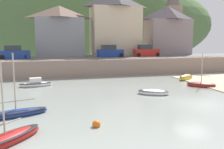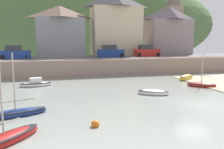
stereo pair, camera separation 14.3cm
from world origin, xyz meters
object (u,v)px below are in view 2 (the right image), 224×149
object	(u,v)px
parked_car_end_of_row	(147,51)
parked_car_by_wall	(110,52)
parked_car_near_slipway	(15,53)
motorboat_with_cabin	(36,84)
sailboat_blue_trim	(16,113)
dinghy_open_wooden	(201,85)
sailboat_nearest_shore	(4,139)
rowboat_small_beached	(153,92)
church_with_spire	(174,16)
waterfront_building_right	(168,30)
waterfront_building_left	(60,31)
mooring_buoy	(95,124)
fishing_boat_green	(186,78)
waterfront_building_centre	(116,24)

from	to	relation	value
parked_car_end_of_row	parked_car_by_wall	bearing A→B (deg)	-178.89
parked_car_near_slipway	motorboat_with_cabin	bearing A→B (deg)	-69.77
motorboat_with_cabin	sailboat_blue_trim	xyz separation A→B (m)	(-0.82, -10.84, -0.05)
dinghy_open_wooden	sailboat_nearest_shore	size ratio (longest dim) A/B	0.90
dinghy_open_wooden	rowboat_small_beached	distance (m)	7.07
rowboat_small_beached	parked_car_near_slipway	distance (m)	22.32
church_with_spire	rowboat_small_beached	world-z (taller)	church_with_spire
waterfront_building_right	sailboat_nearest_shore	world-z (taller)	waterfront_building_right
parked_car_end_of_row	sailboat_blue_trim	bearing A→B (deg)	-130.04
waterfront_building_left	parked_car_end_of_row	world-z (taller)	waterfront_building_left
motorboat_with_cabin	waterfront_building_left	bearing A→B (deg)	68.23
waterfront_building_right	rowboat_small_beached	size ratio (longest dim) A/B	2.74
sailboat_blue_trim	mooring_buoy	distance (m)	5.94
motorboat_with_cabin	sailboat_nearest_shore	size ratio (longest dim) A/B	0.86
parked_car_near_slipway	parked_car_by_wall	xyz separation A→B (m)	(14.30, 0.00, 0.00)
rowboat_small_beached	sailboat_blue_trim	size ratio (longest dim) A/B	0.73
dinghy_open_wooden	mooring_buoy	bearing A→B (deg)	-104.75
church_with_spire	rowboat_small_beached	xyz separation A→B (m)	(-15.58, -25.38, -9.83)
parked_car_by_wall	parked_car_end_of_row	xyz separation A→B (m)	(6.22, 0.00, 0.00)
waterfront_building_right	parked_car_end_of_row	bearing A→B (deg)	-144.02
waterfront_building_left	dinghy_open_wooden	size ratio (longest dim) A/B	2.16
fishing_boat_green	parked_car_end_of_row	bearing A→B (deg)	68.19
waterfront_building_centre	sailboat_blue_trim	size ratio (longest dim) A/B	2.45
church_with_spire	parked_car_by_wall	world-z (taller)	church_with_spire
fishing_boat_green	waterfront_building_right	bearing A→B (deg)	42.25
waterfront_building_right	fishing_boat_green	bearing A→B (deg)	-108.16
church_with_spire	fishing_boat_green	world-z (taller)	church_with_spire
mooring_buoy	sailboat_blue_trim	bearing A→B (deg)	145.60
dinghy_open_wooden	church_with_spire	bearing A→B (deg)	110.01
dinghy_open_wooden	parked_car_end_of_row	size ratio (longest dim) A/B	0.94
fishing_boat_green	parked_car_near_slipway	world-z (taller)	parked_car_near_slipway
fishing_boat_green	parked_car_end_of_row	xyz separation A→B (m)	(-1.39, 10.17, 2.93)
waterfront_building_right	motorboat_with_cabin	xyz separation A→B (m)	(-23.49, -14.38, -6.68)
sailboat_nearest_shore	parked_car_near_slipway	size ratio (longest dim) A/B	1.03
church_with_spire	parked_car_end_of_row	distance (m)	14.36
dinghy_open_wooden	fishing_boat_green	bearing A→B (deg)	119.78
dinghy_open_wooden	parked_car_near_slipway	size ratio (longest dim) A/B	0.93
church_with_spire	sailboat_blue_trim	xyz separation A→B (m)	(-27.45, -29.22, -9.80)
waterfront_building_centre	motorboat_with_cabin	bearing A→B (deg)	-132.62
fishing_boat_green	dinghy_open_wooden	world-z (taller)	dinghy_open_wooden
church_with_spire	parked_car_near_slipway	size ratio (longest dim) A/B	3.55
parked_car_near_slipway	parked_car_end_of_row	world-z (taller)	same
waterfront_building_centre	rowboat_small_beached	xyz separation A→B (m)	(-2.17, -21.38, -7.76)
waterfront_building_right	church_with_spire	distance (m)	5.95
waterfront_building_left	church_with_spire	bearing A→B (deg)	9.80
waterfront_building_left	rowboat_small_beached	world-z (taller)	waterfront_building_left
waterfront_building_centre	motorboat_with_cabin	size ratio (longest dim) A/B	2.96
waterfront_building_left	waterfront_building_centre	xyz separation A→B (m)	(9.75, -0.00, 1.30)
parked_car_near_slipway	rowboat_small_beached	bearing A→B (deg)	-47.63
church_with_spire	mooring_buoy	xyz separation A→B (m)	(-22.55, -32.58, -9.87)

